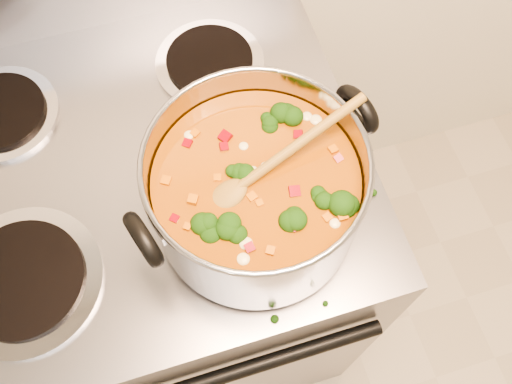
% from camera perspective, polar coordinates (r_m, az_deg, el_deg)
% --- Properties ---
extents(electric_range, '(0.74, 0.67, 1.08)m').
position_cam_1_polar(electric_range, '(1.33, -8.93, -6.29)').
color(electric_range, gray).
rests_on(electric_range, ground).
extents(stockpot, '(0.35, 0.29, 0.17)m').
position_cam_1_polar(stockpot, '(0.77, -0.01, 0.06)').
color(stockpot, '#A1A1A9').
rests_on(stockpot, electric_range).
extents(wooden_spoon, '(0.24, 0.09, 0.08)m').
position_cam_1_polar(wooden_spoon, '(0.73, 0.60, 2.17)').
color(wooden_spoon, olive).
rests_on(wooden_spoon, stockpot).
extents(cooktop_crumbs, '(0.33, 0.39, 0.01)m').
position_cam_1_polar(cooktop_crumbs, '(0.88, -1.70, 0.79)').
color(cooktop_crumbs, black).
rests_on(cooktop_crumbs, electric_range).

